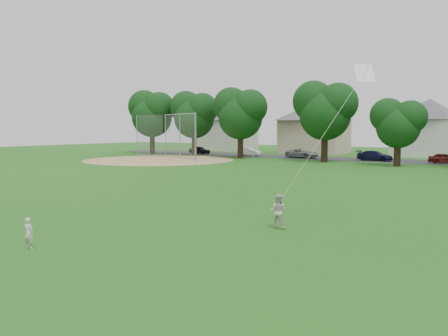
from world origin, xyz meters
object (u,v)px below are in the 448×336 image
Objects in this scene: kite at (321,139)px; baseball_backstop at (176,136)px; toddler at (29,233)px; older_boy at (278,211)px.

baseball_backstop is at bearing 137.79° from kite.
kite reaches higher than toddler.
older_boy is (5.20, 6.86, 0.15)m from toddler.
kite is at bearing -146.35° from older_boy.
kite is (1.25, 0.98, 2.72)m from older_boy.
toddler is at bearing -56.36° from baseball_backstop.
toddler is 0.17× the size of kite.
older_boy is 0.11× the size of baseball_backstop.
older_boy is at bearing -138.86° from toddler.
toddler is 10.55m from kite.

